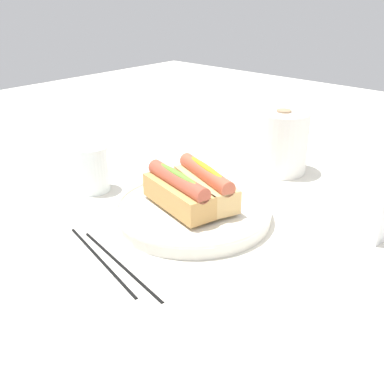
# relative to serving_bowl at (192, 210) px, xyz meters

# --- Properties ---
(ground_plane) EXTENTS (2.40, 2.40, 0.00)m
(ground_plane) POSITION_rel_serving_bowl_xyz_m (-0.02, 0.01, -0.02)
(ground_plane) COLOR silver
(serving_bowl) EXTENTS (0.27, 0.27, 0.03)m
(serving_bowl) POSITION_rel_serving_bowl_xyz_m (0.00, 0.00, 0.00)
(serving_bowl) COLOR silver
(serving_bowl) RESTS_ON ground_plane
(hotdog_front) EXTENTS (0.16, 0.08, 0.06)m
(hotdog_front) POSITION_rel_serving_bowl_xyz_m (-0.01, -0.03, 0.04)
(hotdog_front) COLOR tan
(hotdog_front) RESTS_ON serving_bowl
(hotdog_back) EXTENTS (0.16, 0.10, 0.06)m
(hotdog_back) POSITION_rel_serving_bowl_xyz_m (0.01, 0.03, 0.04)
(hotdog_back) COLOR #DBB270
(hotdog_back) RESTS_ON serving_bowl
(water_glass) EXTENTS (0.07, 0.07, 0.09)m
(water_glass) POSITION_rel_serving_bowl_xyz_m (-0.22, -0.04, 0.03)
(water_glass) COLOR white
(water_glass) RESTS_ON ground_plane
(paper_towel_roll) EXTENTS (0.11, 0.11, 0.13)m
(paper_towel_roll) POSITION_rel_serving_bowl_xyz_m (-0.00, 0.29, 0.05)
(paper_towel_roll) COLOR white
(paper_towel_roll) RESTS_ON ground_plane
(napkin_box) EXTENTS (0.12, 0.06, 0.15)m
(napkin_box) POSITION_rel_serving_bowl_xyz_m (0.22, 0.15, 0.06)
(napkin_box) COLOR white
(napkin_box) RESTS_ON ground_plane
(chopstick_near) EXTENTS (0.22, 0.05, 0.01)m
(chopstick_near) POSITION_rel_serving_bowl_xyz_m (0.02, -0.18, -0.01)
(chopstick_near) COLOR black
(chopstick_near) RESTS_ON ground_plane
(chopstick_far) EXTENTS (0.22, 0.06, 0.01)m
(chopstick_far) POSITION_rel_serving_bowl_xyz_m (-0.01, -0.19, -0.01)
(chopstick_far) COLOR black
(chopstick_far) RESTS_ON ground_plane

